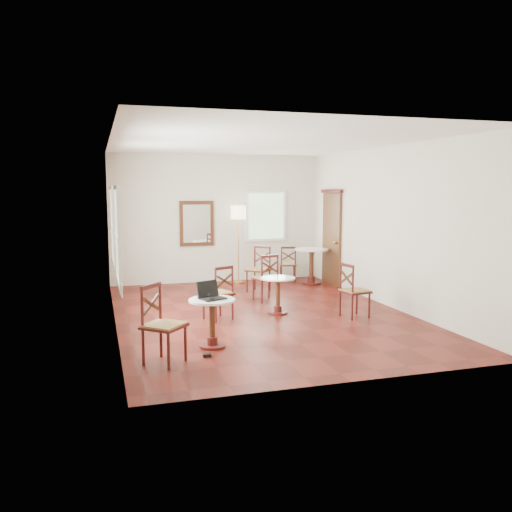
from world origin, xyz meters
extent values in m
plane|color=#54140E|center=(0.00, 0.00, 0.00)|extent=(7.00, 7.00, 0.00)
cube|color=beige|center=(0.00, 3.50, 1.50)|extent=(5.00, 0.02, 3.00)
cube|color=beige|center=(0.00, -3.50, 1.50)|extent=(5.00, 0.02, 3.00)
cube|color=beige|center=(-2.50, 0.00, 1.50)|extent=(0.02, 7.00, 3.00)
cube|color=beige|center=(2.50, 0.00, 1.50)|extent=(0.02, 7.00, 3.00)
cube|color=white|center=(0.00, 0.00, 3.00)|extent=(5.00, 7.00, 0.02)
cube|color=#553218|center=(2.46, 2.40, 1.05)|extent=(0.06, 0.90, 2.10)
cube|color=#471511|center=(2.44, 2.40, 2.15)|extent=(0.08, 1.02, 0.08)
sphere|color=#BF8C3F|center=(2.40, 2.08, 1.00)|extent=(0.07, 0.07, 0.07)
cube|color=#472313|center=(-0.50, 3.46, 1.40)|extent=(0.80, 0.05, 1.05)
cube|color=white|center=(-0.50, 3.43, 1.40)|extent=(0.64, 0.02, 0.88)
cube|color=white|center=(-2.47, -2.10, 0.95)|extent=(0.02, 0.16, 0.16)
torus|color=red|center=(-2.46, -2.10, 0.95)|extent=(0.02, 0.12, 0.12)
cube|color=white|center=(-2.47, -1.20, 1.55)|extent=(0.06, 1.22, 1.42)
cube|color=white|center=(-2.47, 1.00, 1.55)|extent=(0.06, 1.22, 1.42)
cube|color=white|center=(1.20, 3.47, 1.55)|extent=(1.02, 0.06, 1.22)
cylinder|color=#471511|center=(-1.24, -1.71, 0.02)|extent=(0.37, 0.37, 0.04)
cylinder|color=#471511|center=(-1.24, -1.71, 0.09)|extent=(0.15, 0.15, 0.11)
cylinder|color=#472313|center=(-1.24, -1.71, 0.37)|extent=(0.08, 0.08, 0.56)
cylinder|color=#471511|center=(-1.24, -1.71, 0.63)|extent=(0.13, 0.13, 0.06)
cylinder|color=white|center=(-1.24, -1.71, 0.67)|extent=(0.65, 0.65, 0.03)
cylinder|color=#471511|center=(0.30, -0.06, 0.02)|extent=(0.35, 0.35, 0.04)
cylinder|color=#471511|center=(0.30, -0.06, 0.09)|extent=(0.14, 0.14, 0.11)
cylinder|color=#472313|center=(0.30, -0.06, 0.35)|extent=(0.08, 0.08, 0.53)
cylinder|color=#471511|center=(0.30, -0.06, 0.60)|extent=(0.12, 0.12, 0.05)
cylinder|color=white|center=(0.30, -0.06, 0.64)|extent=(0.62, 0.62, 0.03)
cylinder|color=#471511|center=(2.01, 2.51, 0.02)|extent=(0.45, 0.45, 0.04)
cylinder|color=#471511|center=(2.01, 2.51, 0.11)|extent=(0.18, 0.18, 0.13)
cylinder|color=#472313|center=(2.01, 2.51, 0.45)|extent=(0.10, 0.10, 0.67)
cylinder|color=#471511|center=(2.01, 2.51, 0.76)|extent=(0.16, 0.16, 0.07)
cylinder|color=white|center=(2.01, 2.51, 0.81)|extent=(0.78, 0.78, 0.03)
cylinder|color=#471511|center=(-0.73, 0.06, 0.22)|extent=(0.04, 0.04, 0.44)
cylinder|color=#471511|center=(-0.59, -0.26, 0.22)|extent=(0.04, 0.04, 0.44)
cylinder|color=#471511|center=(-1.05, -0.08, 0.22)|extent=(0.04, 0.04, 0.44)
cylinder|color=#471511|center=(-0.91, -0.40, 0.22)|extent=(0.04, 0.04, 0.44)
cube|color=#471511|center=(-0.82, -0.17, 0.44)|extent=(0.56, 0.56, 0.03)
cube|color=olive|center=(-0.82, -0.17, 0.46)|extent=(0.54, 0.54, 0.04)
cylinder|color=#471511|center=(-0.59, -0.26, 0.68)|extent=(0.04, 0.04, 0.49)
cylinder|color=#471511|center=(-0.91, -0.40, 0.68)|extent=(0.04, 0.04, 0.49)
cube|color=#471511|center=(-0.75, -0.33, 0.90)|extent=(0.35, 0.18, 0.05)
cube|color=#472313|center=(-0.75, -0.33, 0.69)|extent=(0.30, 0.15, 0.21)
cube|color=#472313|center=(-0.75, -0.33, 0.69)|extent=(0.30, 0.15, 0.21)
cylinder|color=#471511|center=(-1.95, -2.48, 0.24)|extent=(0.04, 0.04, 0.48)
cylinder|color=#471511|center=(-2.24, -2.23, 0.24)|extent=(0.04, 0.04, 0.48)
cylinder|color=#471511|center=(-1.70, -2.20, 0.24)|extent=(0.04, 0.04, 0.48)
cylinder|color=#471511|center=(-1.98, -1.94, 0.24)|extent=(0.04, 0.04, 0.48)
cube|color=#471511|center=(-1.97, -2.21, 0.48)|extent=(0.66, 0.66, 0.03)
cube|color=olive|center=(-1.97, -2.21, 0.50)|extent=(0.63, 0.63, 0.04)
cylinder|color=#471511|center=(-2.24, -2.23, 0.74)|extent=(0.04, 0.04, 0.53)
cylinder|color=#471511|center=(-1.98, -1.94, 0.74)|extent=(0.04, 0.04, 0.53)
cube|color=#471511|center=(-2.11, -2.09, 0.98)|extent=(0.30, 0.32, 0.05)
cube|color=#472313|center=(-2.11, -2.09, 0.75)|extent=(0.25, 0.27, 0.23)
cube|color=#472313|center=(-2.11, -2.09, 0.75)|extent=(0.25, 0.27, 0.23)
cylinder|color=#471511|center=(0.55, 1.23, 0.22)|extent=(0.04, 0.04, 0.44)
cylinder|color=#471511|center=(0.62, 0.88, 0.22)|extent=(0.04, 0.04, 0.44)
cylinder|color=#471511|center=(0.20, 1.16, 0.22)|extent=(0.04, 0.04, 0.44)
cylinder|color=#471511|center=(0.27, 0.81, 0.22)|extent=(0.04, 0.04, 0.44)
cube|color=#471511|center=(0.41, 1.02, 0.45)|extent=(0.51, 0.51, 0.03)
cube|color=olive|center=(0.41, 1.02, 0.46)|extent=(0.48, 0.48, 0.04)
cylinder|color=#471511|center=(0.62, 0.88, 0.69)|extent=(0.04, 0.04, 0.49)
cylinder|color=#471511|center=(0.27, 0.81, 0.69)|extent=(0.04, 0.04, 0.49)
cube|color=#471511|center=(0.44, 0.85, 0.91)|extent=(0.37, 0.11, 0.05)
cube|color=#472313|center=(0.44, 0.85, 0.70)|extent=(0.32, 0.09, 0.22)
cube|color=#472313|center=(0.44, 0.85, 0.70)|extent=(0.32, 0.09, 0.22)
cylinder|color=#471511|center=(1.68, -0.84, 0.22)|extent=(0.04, 0.04, 0.44)
cylinder|color=#471511|center=(1.33, -0.90, 0.22)|extent=(0.04, 0.04, 0.44)
cylinder|color=#471511|center=(1.63, -0.49, 0.22)|extent=(0.04, 0.04, 0.44)
cylinder|color=#471511|center=(1.28, -0.55, 0.22)|extent=(0.04, 0.04, 0.44)
cube|color=#471511|center=(1.48, -0.69, 0.45)|extent=(0.50, 0.50, 0.03)
cube|color=olive|center=(1.48, -0.69, 0.46)|extent=(0.47, 0.47, 0.04)
cylinder|color=#471511|center=(1.33, -0.90, 0.69)|extent=(0.04, 0.04, 0.49)
cylinder|color=#471511|center=(1.28, -0.55, 0.69)|extent=(0.04, 0.04, 0.49)
cube|color=#471511|center=(1.31, -0.72, 0.92)|extent=(0.09, 0.38, 0.05)
cube|color=#472313|center=(1.31, -0.72, 0.70)|extent=(0.07, 0.32, 0.22)
cube|color=#472313|center=(1.31, -0.72, 0.70)|extent=(0.07, 0.32, 0.22)
cylinder|color=#471511|center=(1.79, 3.07, 0.20)|extent=(0.03, 0.03, 0.40)
cylinder|color=#471511|center=(1.70, 2.76, 0.20)|extent=(0.03, 0.03, 0.40)
cylinder|color=#471511|center=(1.48, 3.16, 0.20)|extent=(0.03, 0.03, 0.40)
cylinder|color=#471511|center=(1.39, 2.85, 0.20)|extent=(0.03, 0.03, 0.40)
cube|color=#471511|center=(1.59, 2.96, 0.41)|extent=(0.49, 0.49, 0.03)
cube|color=olive|center=(1.59, 2.96, 0.42)|extent=(0.46, 0.46, 0.04)
cylinder|color=#471511|center=(1.70, 2.76, 0.63)|extent=(0.03, 0.03, 0.45)
cylinder|color=#471511|center=(1.39, 2.85, 0.63)|extent=(0.03, 0.03, 0.45)
cube|color=#471511|center=(1.55, 2.81, 0.83)|extent=(0.34, 0.12, 0.04)
cube|color=#472313|center=(1.55, 2.81, 0.64)|extent=(0.29, 0.10, 0.20)
cube|color=#472313|center=(1.55, 2.81, 0.64)|extent=(0.29, 0.10, 0.20)
cylinder|color=#471511|center=(0.31, 2.00, 0.23)|extent=(0.04, 0.04, 0.46)
cylinder|color=#471511|center=(0.56, 2.26, 0.23)|extent=(0.04, 0.04, 0.46)
cylinder|color=#471511|center=(0.57, 1.74, 0.23)|extent=(0.04, 0.04, 0.46)
cylinder|color=#471511|center=(0.82, 2.01, 0.23)|extent=(0.04, 0.04, 0.46)
cube|color=#471511|center=(0.57, 2.00, 0.46)|extent=(0.63, 0.63, 0.03)
cube|color=olive|center=(0.57, 2.00, 0.48)|extent=(0.60, 0.60, 0.04)
cylinder|color=#471511|center=(0.56, 2.26, 0.71)|extent=(0.04, 0.04, 0.51)
cylinder|color=#471511|center=(0.82, 2.01, 0.71)|extent=(0.04, 0.04, 0.51)
cube|color=#471511|center=(0.69, 2.13, 0.95)|extent=(0.30, 0.29, 0.05)
cube|color=#472313|center=(0.69, 2.13, 0.72)|extent=(0.25, 0.25, 0.22)
cube|color=#472313|center=(0.69, 2.13, 0.72)|extent=(0.25, 0.25, 0.22)
cylinder|color=#BF8C3F|center=(0.43, 3.15, 0.02)|extent=(0.29, 0.29, 0.03)
cylinder|color=#BF8C3F|center=(0.43, 3.15, 0.83)|extent=(0.02, 0.02, 1.66)
cylinder|color=beige|center=(0.43, 3.15, 1.66)|extent=(0.35, 0.35, 0.31)
cube|color=black|center=(-1.24, -1.73, 0.70)|extent=(0.40, 0.35, 0.02)
cube|color=black|center=(-1.24, -1.73, 0.71)|extent=(0.31, 0.24, 0.00)
cube|color=black|center=(-1.28, -1.61, 0.81)|extent=(0.34, 0.19, 0.23)
cube|color=silver|center=(-1.28, -1.61, 0.81)|extent=(0.29, 0.16, 0.19)
ellipsoid|color=black|center=(-1.27, -1.80, 0.71)|extent=(0.12, 0.09, 0.04)
cylinder|color=black|center=(-1.39, -1.58, 0.73)|extent=(0.07, 0.07, 0.09)
torus|color=black|center=(-1.35, -1.58, 0.73)|extent=(0.06, 0.01, 0.06)
cylinder|color=white|center=(-1.29, -1.71, 0.73)|extent=(0.06, 0.06, 0.09)
cube|color=black|center=(-1.41, -2.12, 0.02)|extent=(0.11, 0.06, 0.04)
camera|label=1|loc=(-2.74, -8.82, 2.21)|focal=37.29mm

